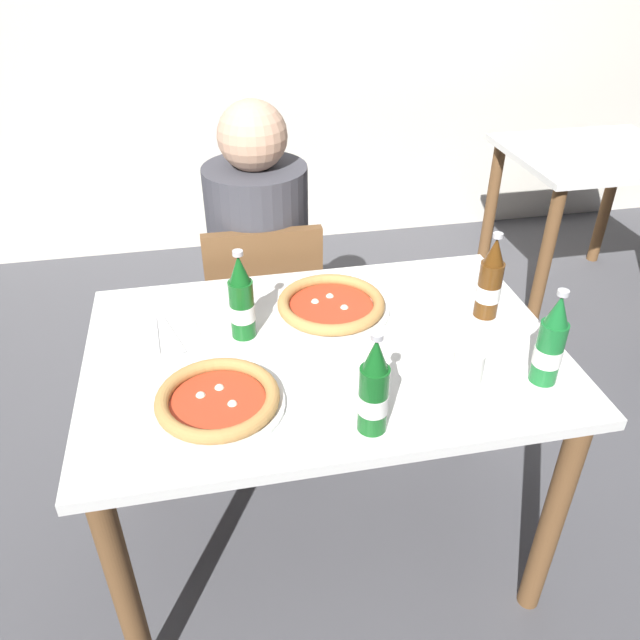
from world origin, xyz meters
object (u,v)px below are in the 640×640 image
at_px(diner_seated, 261,280).
at_px(pizza_margherita_near, 331,305).
at_px(napkin_with_cutlery, 164,335).
at_px(dining_table_background, 590,183).
at_px(beer_bottle_right, 550,344).
at_px(chair_behind_table, 264,312).
at_px(beer_bottle_left, 490,282).
at_px(beer_bottle_center, 374,390).
at_px(paper_cup, 468,368).
at_px(beer_bottle_extra, 242,301).
at_px(dining_table_main, 324,381).
at_px(pizza_marinara_far, 218,401).

distance_m(diner_seated, pizza_margherita_near, 0.55).
height_order(diner_seated, napkin_with_cutlery, diner_seated).
distance_m(diner_seated, dining_table_background, 1.75).
relative_size(dining_table_background, beer_bottle_right, 3.24).
height_order(dining_table_background, napkin_with_cutlery, napkin_with_cutlery).
distance_m(chair_behind_table, pizza_margherita_near, 0.55).
xyz_separation_m(beer_bottle_left, beer_bottle_center, (-0.42, -0.37, 0.00)).
xyz_separation_m(dining_table_background, paper_cup, (-1.25, -1.47, 0.21)).
bearing_deg(pizza_margherita_near, napkin_with_cutlery, -176.29).
xyz_separation_m(beer_bottle_center, beer_bottle_extra, (-0.24, 0.41, 0.00)).
height_order(diner_seated, dining_table_background, diner_seated).
relative_size(beer_bottle_right, paper_cup, 2.60).
relative_size(beer_bottle_left, beer_bottle_right, 1.00).
distance_m(beer_bottle_right, napkin_with_cutlery, 0.96).
bearing_deg(beer_bottle_center, paper_cup, 20.92).
bearing_deg(napkin_with_cutlery, dining_table_background, 29.93).
bearing_deg(beer_bottle_extra, diner_seated, 79.62).
distance_m(chair_behind_table, beer_bottle_extra, 0.64).
height_order(dining_table_main, dining_table_background, same).
bearing_deg(beer_bottle_right, dining_table_main, 154.41).
relative_size(diner_seated, beer_bottle_left, 4.89).
height_order(beer_bottle_left, napkin_with_cutlery, beer_bottle_left).
xyz_separation_m(beer_bottle_left, paper_cup, (-0.17, -0.27, -0.06)).
height_order(beer_bottle_left, paper_cup, beer_bottle_left).
xyz_separation_m(dining_table_background, beer_bottle_left, (-1.09, -1.19, 0.26)).
bearing_deg(diner_seated, pizza_margherita_near, -73.96).
xyz_separation_m(beer_bottle_center, paper_cup, (0.26, 0.10, -0.06)).
bearing_deg(beer_bottle_right, paper_cup, 174.32).
relative_size(dining_table_main, pizza_margherita_near, 3.71).
height_order(chair_behind_table, beer_bottle_left, beer_bottle_left).
xyz_separation_m(beer_bottle_left, napkin_with_cutlery, (-0.87, 0.07, -0.10)).
xyz_separation_m(dining_table_background, beer_bottle_extra, (-1.75, -1.16, 0.26)).
relative_size(beer_bottle_right, beer_bottle_extra, 1.00).
height_order(beer_bottle_right, napkin_with_cutlery, beer_bottle_right).
relative_size(pizza_marinara_far, paper_cup, 3.17).
xyz_separation_m(pizza_margherita_near, beer_bottle_right, (0.43, -0.39, 0.08)).
height_order(dining_table_main, napkin_with_cutlery, napkin_with_cutlery).
bearing_deg(pizza_margherita_near, beer_bottle_center, -91.39).
bearing_deg(beer_bottle_center, dining_table_main, 97.62).
relative_size(beer_bottle_center, napkin_with_cutlery, 1.19).
relative_size(pizza_margherita_near, pizza_marinara_far, 1.07).
relative_size(pizza_marinara_far, beer_bottle_center, 1.22).
xyz_separation_m(pizza_margherita_near, beer_bottle_center, (-0.01, -0.47, 0.08)).
height_order(dining_table_background, pizza_margherita_near, pizza_margherita_near).
relative_size(pizza_marinara_far, beer_bottle_left, 1.22).
height_order(dining_table_main, beer_bottle_center, beer_bottle_center).
distance_m(dining_table_background, napkin_with_cutlery, 2.26).
bearing_deg(pizza_marinara_far, dining_table_main, 32.97).
relative_size(chair_behind_table, beer_bottle_extra, 3.44).
distance_m(dining_table_background, beer_bottle_center, 2.19).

